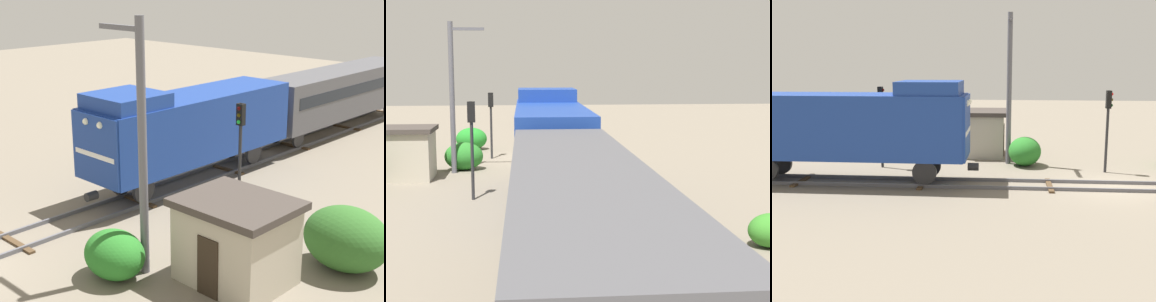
{
  "view_description": "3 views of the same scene",
  "coord_description": "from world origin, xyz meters",
  "views": [
    {
      "loc": [
        18.06,
        -6.69,
        9.34
      ],
      "look_at": [
        0.53,
        11.68,
        1.71
      ],
      "focal_mm": 55.0,
      "sensor_mm": 36.0,
      "label": 1
    },
    {
      "loc": [
        1.13,
        37.28,
        5.84
      ],
      "look_at": [
        -1.36,
        10.43,
        1.95
      ],
      "focal_mm": 55.0,
      "sensor_mm": 36.0,
      "label": 2
    },
    {
      "loc": [
        -21.56,
        4.94,
        5.55
      ],
      "look_at": [
        0.57,
        6.88,
        1.48
      ],
      "focal_mm": 45.0,
      "sensor_mm": 36.0,
      "label": 3
    }
  ],
  "objects": [
    {
      "name": "worker_near_track",
      "position": [
        -2.4,
        -1.31,
        1.0
      ],
      "size": [
        0.38,
        0.38,
        1.7
      ],
      "rotation": [
        0.0,
        0.0,
        2.87
      ],
      "color": "#262B38",
      "rests_on": "ground"
    },
    {
      "name": "railway_track",
      "position": [
        0.0,
        -0.0,
        0.07
      ],
      "size": [
        2.4,
        69.91,
        0.16
      ],
      "color": "#595960",
      "rests_on": "ground"
    },
    {
      "name": "traffic_signal_mid",
      "position": [
        3.4,
        11.55,
        3.01
      ],
      "size": [
        0.32,
        0.34,
        4.33
      ],
      "color": "#262628",
      "rests_on": "ground"
    },
    {
      "name": "locomotive",
      "position": [
        0.0,
        12.02,
        2.77
      ],
      "size": [
        2.9,
        11.6,
        4.6
      ],
      "color": "navy",
      "rests_on": "railway_track"
    },
    {
      "name": "traffic_signal_near",
      "position": [
        3.2,
        -0.21,
        2.92
      ],
      "size": [
        0.32,
        0.34,
        4.2
      ],
      "color": "#262628",
      "rests_on": "ground"
    },
    {
      "name": "relay_hut",
      "position": [
        7.5,
        6.36,
        1.39
      ],
      "size": [
        3.5,
        2.9,
        2.74
      ],
      "color": "#B2A893",
      "rests_on": "ground"
    },
    {
      "name": "bush_back",
      "position": [
        4.55,
        3.88,
        0.79
      ],
      "size": [
        2.17,
        1.77,
        1.58
      ],
      "primitive_type": "ellipsoid",
      "color": "#287526",
      "rests_on": "ground"
    },
    {
      "name": "bush_mid",
      "position": [
        4.83,
        -4.33,
        0.78
      ],
      "size": [
        2.15,
        1.76,
        1.57
      ],
      "primitive_type": "ellipsoid",
      "color": "#218026",
      "rests_on": "ground"
    },
    {
      "name": "passenger_car_leading",
      "position": [
        0.0,
        25.36,
        2.52
      ],
      "size": [
        2.84,
        14.0,
        3.66
      ],
      "color": "#4C4C51",
      "rests_on": "railway_track"
    },
    {
      "name": "ground_plane",
      "position": [
        0.0,
        0.0,
        0.0
      ],
      "size": [
        104.87,
        104.87,
        0.0
      ],
      "primitive_type": "plane",
      "color": "#756B5B"
    },
    {
      "name": "catenary_mast",
      "position": [
        4.94,
        4.79,
        4.36
      ],
      "size": [
        1.94,
        0.28,
        8.23
      ],
      "color": "#595960",
      "rests_on": "ground"
    }
  ]
}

